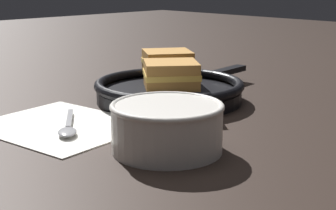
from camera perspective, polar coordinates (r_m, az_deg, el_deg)
name	(u,v)px	position (r m, az deg, el deg)	size (l,w,h in m)	color
ground_plane	(131,129)	(0.81, -4.09, -2.70)	(4.00, 4.00, 0.00)	black
napkin	(61,125)	(0.84, -11.79, -2.16)	(0.27, 0.24, 0.00)	white
soup_bowl	(167,124)	(0.70, -0.11, -2.13)	(0.16, 0.16, 0.07)	silver
spoon	(68,128)	(0.80, -11.03, -2.52)	(0.13, 0.10, 0.01)	#9E9EA3
skillet	(170,90)	(0.98, 0.20, 1.66)	(0.29, 0.40, 0.04)	black
sandwich_near_left	(171,74)	(0.91, 0.34, 3.40)	(0.13, 0.13, 0.05)	#B27A38
sandwich_near_right	(167,62)	(1.04, -0.06, 4.77)	(0.13, 0.13, 0.05)	#B27A38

